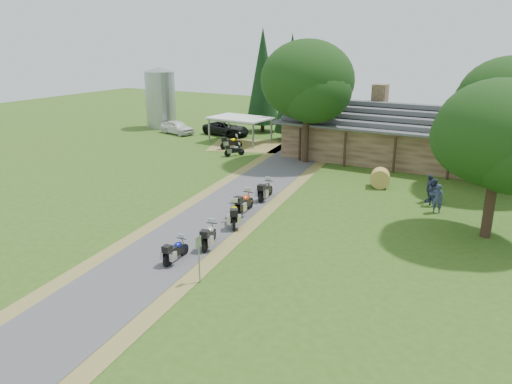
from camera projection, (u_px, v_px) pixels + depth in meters
The scene contains 24 objects.
ground at pixel (175, 244), 25.42m from camera, with size 120.00×120.00×0.00m, color #345217.
driveway at pixel (211, 219), 28.98m from camera, with size 46.00×46.00×0.00m, color #48484A.
lodge at pixel (409, 132), 41.82m from camera, with size 21.40×9.40×4.90m, color brown, non-canonical shape.
silo at pixel (161, 98), 57.29m from camera, with size 3.39×3.39×6.88m, color gray.
carport at pixel (240, 130), 49.56m from camera, with size 5.84×3.89×2.53m, color white, non-canonical shape.
car_white_sedan at pixel (177, 126), 54.10m from camera, with size 5.48×2.31×1.83m, color white.
car_dark_suv at pixel (226, 125), 53.26m from camera, with size 5.76×2.45×2.20m, color black.
motorcycle_row_a at pixel (176, 249), 23.36m from camera, with size 1.72×0.56×1.18m, color navy, non-canonical shape.
motorcycle_row_b at pixel (209, 234), 25.00m from camera, with size 1.88×0.61×1.29m, color #A0A4A7, non-canonical shape.
motorcycle_row_c at pixel (234, 214), 27.79m from camera, with size 2.02×0.66×1.38m, color #CFBA02, non-canonical shape.
motorcycle_row_d at pixel (244, 202), 29.68m from camera, with size 2.10×0.69×1.44m, color #D54416, non-canonical shape.
motorcycle_row_e at pixel (266, 189), 32.31m from camera, with size 1.95×0.64×1.34m, color black, non-canonical shape.
motorcycle_carport_a at pixel (231, 142), 46.89m from camera, with size 1.94×0.63×1.33m, color #E7CE00, non-canonical shape.
motorcycle_carport_b at pixel (234, 150), 44.12m from camera, with size 1.67×0.54×1.14m, color slate, non-canonical shape.
person_a at pixel (438, 196), 29.71m from camera, with size 0.60×0.43×2.10m, color navy.
person_b at pixel (434, 190), 31.00m from camera, with size 0.58×0.42×2.04m, color navy.
person_c at pixel (430, 186), 31.66m from camera, with size 0.60×0.44×2.13m, color navy.
hay_bale at pixel (380, 178), 34.90m from camera, with size 1.32×1.32×1.21m, color #A5853C.
sign_post at pixel (199, 260), 21.15m from camera, with size 0.39×0.06×2.16m, color gray, non-canonical shape.
oak_lodge_left at pixel (307, 96), 40.46m from camera, with size 7.56×7.56×10.98m, color black, non-canonical shape.
oak_lodge_right at pixel (508, 119), 33.18m from camera, with size 6.91×6.91×9.80m, color black, non-canonical shape.
oak_driveway at pixel (497, 154), 25.09m from camera, with size 6.43×6.43×8.91m, color black, non-canonical shape.
cedar_near at pixel (292, 88), 49.48m from camera, with size 3.36×3.36×10.51m, color black.
cedar_far at pixel (263, 81), 54.09m from camera, with size 3.64×3.64×11.16m, color black.
Camera 1 is at (15.16, -18.39, 10.12)m, focal length 35.00 mm.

